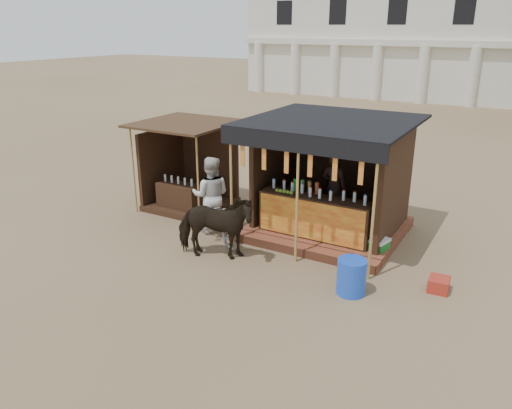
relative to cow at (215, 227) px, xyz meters
name	(u,v)px	position (x,y,z in m)	size (l,w,h in m)	color
ground	(216,280)	(0.57, -0.83, -0.73)	(120.00, 120.00, 0.00)	#846B4C
main_stall	(330,193)	(1.57, 2.53, 0.30)	(3.60, 3.61, 2.78)	brown
secondary_stall	(186,176)	(-2.60, 2.41, 0.12)	(2.40, 2.40, 2.38)	#372114
cow	(215,227)	(0.00, 0.00, 0.00)	(0.78, 1.72, 1.46)	black
motorbike	(216,220)	(-0.53, 0.80, -0.21)	(0.69, 1.98, 1.04)	gray
bystander	(211,195)	(-0.90, 1.17, 0.22)	(0.92, 0.71, 1.89)	silver
blue_barrel	(352,277)	(3.06, 0.02, -0.38)	(0.55, 0.55, 0.69)	blue
red_crate	(439,284)	(4.47, 0.94, -0.60)	(0.37, 0.41, 0.26)	#A2281B
cooler	(372,247)	(2.91, 1.77, -0.50)	(0.72, 0.58, 0.46)	#186D23
background_building	(438,37)	(-1.43, 29.11, 3.25)	(26.00, 7.45, 8.18)	silver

